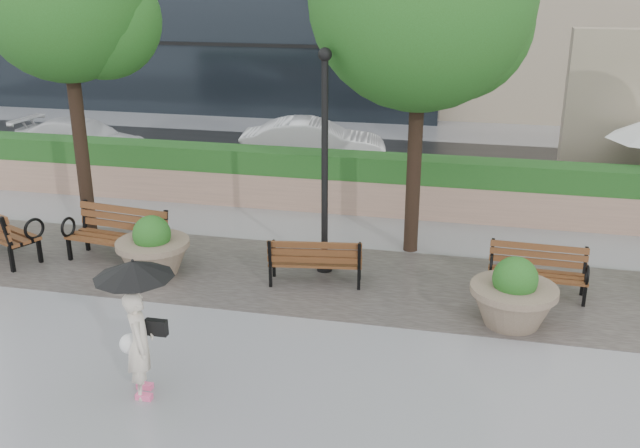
% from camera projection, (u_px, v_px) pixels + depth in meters
% --- Properties ---
extents(ground, '(100.00, 100.00, 0.00)m').
position_uv_depth(ground, '(286.00, 363.00, 10.22)').
color(ground, gray).
rests_on(ground, ground).
extents(cobble_strip, '(28.00, 3.20, 0.01)m').
position_uv_depth(cobble_strip, '(329.00, 279.00, 12.97)').
color(cobble_strip, '#383330').
rests_on(cobble_strip, ground).
extents(hedge_wall, '(24.00, 0.80, 1.35)m').
position_uv_depth(hedge_wall, '(365.00, 183.00, 16.43)').
color(hedge_wall, tan).
rests_on(hedge_wall, ground).
extents(asphalt_street, '(40.00, 7.00, 0.00)m').
position_uv_depth(asphalt_street, '(387.00, 167.00, 20.32)').
color(asphalt_street, black).
rests_on(asphalt_street, ground).
extents(bench_1, '(2.02, 1.02, 1.04)m').
position_uv_depth(bench_1, '(118.00, 247.00, 13.66)').
color(bench_1, brown).
rests_on(bench_1, ground).
extents(bench_2, '(1.72, 0.88, 0.88)m').
position_uv_depth(bench_2, '(316.00, 270.00, 12.71)').
color(bench_2, brown).
rests_on(bench_2, ground).
extents(bench_3, '(1.66, 0.71, 0.88)m').
position_uv_depth(bench_3, '(536.00, 282.00, 12.23)').
color(bench_3, brown).
rests_on(bench_3, ground).
extents(planter_left, '(1.34, 1.34, 1.13)m').
position_uv_depth(planter_left, '(153.00, 251.00, 13.07)').
color(planter_left, '#7F6B56').
rests_on(planter_left, ground).
extents(planter_right, '(1.36, 1.36, 1.14)m').
position_uv_depth(planter_right, '(513.00, 299.00, 11.18)').
color(planter_right, '#7F6B56').
rests_on(planter_right, ground).
extents(lamppost, '(0.28, 0.28, 4.09)m').
position_uv_depth(lamppost, '(325.00, 178.00, 12.73)').
color(lamppost, black).
rests_on(lamppost, ground).
extents(tree_0, '(3.38, 3.27, 6.47)m').
position_uv_depth(tree_0, '(74.00, 3.00, 13.63)').
color(tree_0, black).
rests_on(tree_0, ground).
extents(tree_1, '(4.09, 4.09, 6.90)m').
position_uv_depth(tree_1, '(430.00, 4.00, 12.78)').
color(tree_1, black).
rests_on(tree_1, ground).
extents(car_left, '(4.26, 2.00, 1.20)m').
position_uv_depth(car_left, '(84.00, 140.00, 20.85)').
color(car_left, silver).
rests_on(car_left, ground).
extents(car_right, '(4.26, 2.06, 1.35)m').
position_uv_depth(car_right, '(314.00, 143.00, 20.17)').
color(car_right, silver).
rests_on(car_right, ground).
extents(pedestrian, '(1.03, 1.03, 1.89)m').
position_uv_depth(pedestrian, '(137.00, 315.00, 9.12)').
color(pedestrian, beige).
rests_on(pedestrian, ground).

